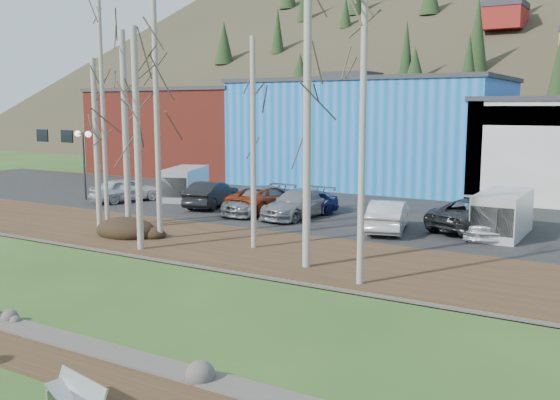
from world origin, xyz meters
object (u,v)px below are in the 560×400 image
Objects in this scene: car_5 at (388,216)px; car_7 at (485,218)px; van_white at (502,214)px; bench_damaged at (78,397)px; car_4 at (305,204)px; car_0 at (125,190)px; car_3 at (298,204)px; car_6 at (479,215)px; van_grey at (184,184)px; car_8 at (258,200)px; car_2 at (267,199)px; car_1 at (212,194)px; street_lamp at (83,146)px.

car_7 reaches higher than car_5.
van_white is (4.97, 1.65, 0.26)m from car_5.
car_4 is (-6.75, 21.93, 0.46)m from bench_damaged.
car_0 is 12.32m from car_3.
car_4 is at bearing 179.77° from van_white.
car_7 is 0.88m from van_white.
bench_damaged is 0.39× the size of car_0.
car_6 is (3.79, 2.35, 0.03)m from car_5.
car_8 is at bearing -37.72° from van_grey.
car_2 is 2.66m from car_4.
car_1 reaches higher than car_7.
car_5 is (11.88, -1.60, -0.01)m from car_1.
street_lamp is 12.95m from car_8.
car_3 is at bearing 163.58° from car_1.
car_0 reaches higher than bench_damaged.
bench_damaged is 30.01m from street_lamp.
car_1 is at bearing -179.81° from van_white.
street_lamp reaches higher than car_8.
car_5 is 0.90× the size of car_8.
car_2 is 12.29m from car_7.
car_2 is at bearing 21.75° from street_lamp.
car_0 is 6.17m from car_1.
bench_damaged is 28.87m from van_grey.
street_lamp is 25.19m from car_7.
car_8 is at bearing 166.52° from car_7.
bench_damaged is 22.73m from car_6.
car_0 is (2.85, 0.73, -2.75)m from street_lamp.
van_white is (10.46, -0.05, 0.34)m from car_4.
bench_damaged is at bearing -75.51° from van_grey.
bench_damaged is at bearing 119.48° from car_2.
car_5 is at bearing 1.35° from car_4.
car_1 is at bearing 23.46° from street_lamp.
bench_damaged is at bearing -99.59° from van_white.
car_1 is 16.84m from van_white.
car_8 is at bearing -175.32° from car_3.
car_0 is at bearing 26.65° from street_lamp.
car_7 is (0.36, -0.51, -0.03)m from car_6.
car_5 is 4.46m from car_6.
car_6 reaches higher than car_5.
car_2 is 1.16× the size of car_5.
van_white is at bearing 7.51° from car_3.
street_lamp is 1.00× the size of car_0.
bench_damaged is 0.35× the size of van_grey.
car_1 reaches higher than bench_damaged.
car_5 is 4.54m from car_7.
car_7 reaches higher than car_3.
car_2 is 0.94× the size of car_6.
car_7 is at bearing 8.87° from car_3.
car_0 is at bearing 25.78° from car_6.
car_3 is at bearing 167.39° from car_7.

